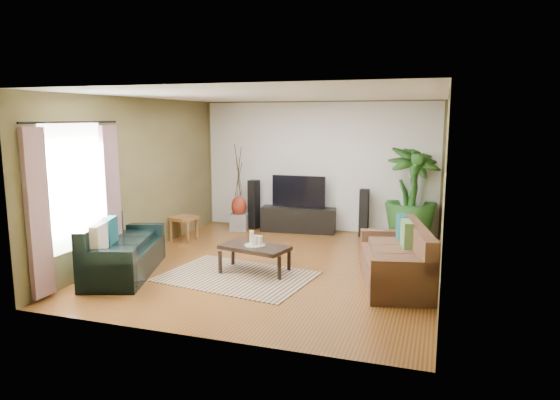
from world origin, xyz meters
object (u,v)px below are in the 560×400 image
at_px(sofa_left, 124,247).
at_px(pedestal, 239,222).
at_px(potted_plant, 411,194).
at_px(vase, 239,206).
at_px(speaker_left, 254,204).
at_px(speaker_right, 364,213).
at_px(side_table, 184,229).
at_px(coffee_table, 255,259).
at_px(television, 299,192).
at_px(tv_stand, 298,219).
at_px(sofa_right, 394,255).

height_order(sofa_left, pedestal, sofa_left).
bearing_deg(potted_plant, vase, -176.07).
distance_m(speaker_left, vase, 0.36).
relative_size(speaker_right, side_table, 2.03).
xyz_separation_m(coffee_table, speaker_right, (1.23, 2.89, 0.27)).
xyz_separation_m(television, potted_plant, (2.27, -0.02, 0.07)).
bearing_deg(tv_stand, sofa_right, -56.89).
bearing_deg(speaker_right, speaker_left, -178.16).
relative_size(speaker_left, speaker_right, 1.09).
xyz_separation_m(speaker_right, side_table, (-3.27, -1.43, -0.24)).
relative_size(speaker_left, vase, 2.34).
bearing_deg(coffee_table, sofa_right, 16.04).
bearing_deg(potted_plant, coffee_table, -126.67).
bearing_deg(pedestal, tv_stand, 12.00).
distance_m(television, pedestal, 1.43).
bearing_deg(pedestal, side_table, -119.71).
xyz_separation_m(speaker_left, speaker_right, (2.36, 0.00, -0.04)).
relative_size(television, vase, 2.52).
relative_size(pedestal, vase, 0.78).
bearing_deg(vase, potted_plant, 3.93).
distance_m(tv_stand, vase, 1.29).
height_order(vase, side_table, vase).
bearing_deg(vase, speaker_right, 5.77).
relative_size(sofa_right, speaker_right, 1.93).
bearing_deg(sofa_right, vase, -139.22).
bearing_deg(television, pedestal, -168.00).
height_order(coffee_table, speaker_right, speaker_right).
xyz_separation_m(television, speaker_right, (1.36, 0.00, -0.37)).
height_order(sofa_left, potted_plant, potted_plant).
relative_size(coffee_table, pedestal, 2.95).
distance_m(coffee_table, speaker_left, 3.12).
relative_size(tv_stand, vase, 3.44).
relative_size(tv_stand, side_table, 3.26).
relative_size(sofa_left, pedestal, 5.36).
distance_m(tv_stand, potted_plant, 2.36).
height_order(sofa_right, tv_stand, sofa_right).
relative_size(coffee_table, side_table, 2.19).
distance_m(sofa_right, television, 3.59).
bearing_deg(coffee_table, side_table, 157.59).
distance_m(speaker_right, potted_plant, 1.00).
xyz_separation_m(coffee_table, potted_plant, (2.14, 2.87, 0.70)).
height_order(coffee_table, pedestal, coffee_table).
relative_size(sofa_right, side_table, 3.92).
distance_m(speaker_right, vase, 2.61).
bearing_deg(pedestal, coffee_table, -62.53).
xyz_separation_m(sofa_right, pedestal, (-3.46, 2.53, -0.25)).
distance_m(speaker_left, potted_plant, 3.29).
xyz_separation_m(television, speaker_left, (-1.00, 0.00, -0.32)).
xyz_separation_m(potted_plant, side_table, (-4.17, -1.41, -0.68)).
bearing_deg(television, sofa_left, -115.66).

